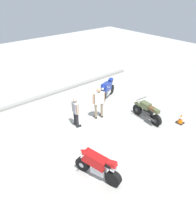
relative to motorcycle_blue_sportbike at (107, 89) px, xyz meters
name	(u,v)px	position (x,y,z in m)	size (l,w,h in m)	color
ground_plane	(91,128)	(-2.85, -1.94, -0.59)	(40.00, 40.00, 0.00)	#ADAAA3
curb_edge	(45,95)	(-2.85, 2.66, -0.52)	(14.00, 0.30, 0.15)	gray
motorcycle_blue_sportbike	(107,89)	(0.00, 0.00, 0.00)	(1.84, 1.06, 1.14)	black
motorcycle_olive_vintage	(147,112)	(-0.15, -3.26, -0.11)	(0.70, 1.96, 1.07)	black
motorcycle_red_sportbike	(97,165)	(-4.73, -4.64, 0.00)	(0.86, 1.92, 1.14)	black
person_in_gray_shirt	(76,110)	(-3.29, -1.32, 0.30)	(0.39, 0.63, 1.58)	#262628
person_in_white_shirt	(99,101)	(-1.92, -1.47, 0.41)	(0.66, 0.43, 1.74)	gray
traffic_cone	(181,119)	(0.94, -4.60, -0.33)	(0.36, 0.36, 0.53)	black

